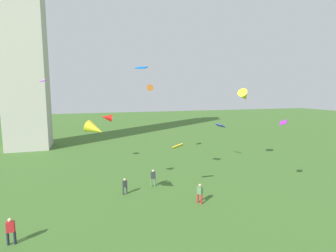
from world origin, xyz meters
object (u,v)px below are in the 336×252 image
object	(u,v)px
kite_flying_0	(141,68)
kite_flying_7	(43,81)
person_0	(11,230)
person_2	(153,177)
kite_flying_6	(220,126)
kite_flying_1	(244,96)
person_3	(200,192)
kite_flying_2	(107,117)
kite_flying_8	(95,129)
kite_flying_5	(151,86)
kite_flying_4	(178,146)
person_1	(125,185)
kite_flying_3	(283,122)

from	to	relation	value
kite_flying_0	kite_flying_7	bearing A→B (deg)	-177.25
person_0	person_2	world-z (taller)	person_0
kite_flying_0	kite_flying_6	world-z (taller)	kite_flying_0
kite_flying_0	kite_flying_1	bearing A→B (deg)	60.46
person_0	kite_flying_0	distance (m)	16.34
person_2	person_3	size ratio (longest dim) A/B	1.01
kite_flying_7	kite_flying_1	bearing A→B (deg)	59.52
kite_flying_0	kite_flying_2	size ratio (longest dim) A/B	1.07
kite_flying_6	kite_flying_8	world-z (taller)	kite_flying_8
person_3	kite_flying_0	size ratio (longest dim) A/B	1.44
person_2	kite_flying_7	bearing A→B (deg)	150.55
person_2	kite_flying_8	bearing A→B (deg)	-134.44
kite_flying_1	kite_flying_5	size ratio (longest dim) A/B	1.30
kite_flying_4	kite_flying_5	distance (m)	15.34
kite_flying_0	kite_flying_7	world-z (taller)	kite_flying_0
kite_flying_4	kite_flying_1	bearing A→B (deg)	-134.46
person_0	kite_flying_7	distance (m)	17.55
person_1	kite_flying_7	xyz separation A→B (m)	(-7.72, 8.24, 10.19)
person_0	kite_flying_4	bearing A→B (deg)	-158.43
kite_flying_8	person_3	bearing A→B (deg)	-54.38
kite_flying_7	person_2	bearing A→B (deg)	34.19
kite_flying_5	kite_flying_8	distance (m)	19.61
person_0	person_1	size ratio (longest dim) A/B	1.15
person_3	kite_flying_2	bearing A→B (deg)	25.55
kite_flying_3	person_0	bearing A→B (deg)	138.52
kite_flying_5	kite_flying_0	bearing A→B (deg)	99.64
person_1	kite_flying_1	distance (m)	19.10
person_1	kite_flying_2	bearing A→B (deg)	124.91
person_2	kite_flying_0	world-z (taller)	kite_flying_0
person_2	kite_flying_7	size ratio (longest dim) A/B	1.60
kite_flying_7	kite_flying_5	bearing A→B (deg)	86.74
person_0	kite_flying_4	size ratio (longest dim) A/B	1.40
person_1	kite_flying_0	xyz separation A→B (m)	(1.85, 0.31, 11.22)
kite_flying_6	kite_flying_8	size ratio (longest dim) A/B	0.86
kite_flying_1	kite_flying_4	xyz separation A→B (m)	(-11.31, -5.99, -4.69)
person_0	kite_flying_3	size ratio (longest dim) A/B	1.74
person_2	kite_flying_8	world-z (taller)	kite_flying_8
kite_flying_1	kite_flying_5	bearing A→B (deg)	16.48
kite_flying_5	kite_flying_8	xyz separation A→B (m)	(-8.70, -17.21, -3.55)
person_2	kite_flying_2	bearing A→B (deg)	-178.04
person_1	kite_flying_2	size ratio (longest dim) A/B	1.36
kite_flying_8	kite_flying_4	bearing A→B (deg)	-32.60
person_2	kite_flying_0	size ratio (longest dim) A/B	1.46
kite_flying_8	kite_flying_6	bearing A→B (deg)	-19.27
person_0	kite_flying_6	bearing A→B (deg)	-147.67
person_1	kite_flying_6	distance (m)	17.47
kite_flying_4	kite_flying_2	bearing A→B (deg)	-1.75
person_0	person_2	bearing A→B (deg)	-146.86
person_0	kite_flying_7	bearing A→B (deg)	-91.84
person_3	kite_flying_2	xyz separation A→B (m)	(-7.46, 5.40, 6.39)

